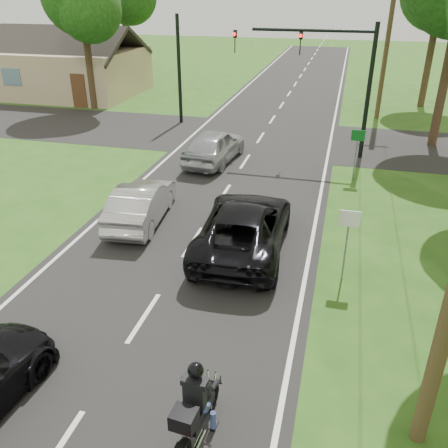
{
  "coord_description": "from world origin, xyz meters",
  "views": [
    {
      "loc": [
        4.27,
        -8.65,
        7.37
      ],
      "look_at": [
        1.29,
        3.0,
        1.3
      ],
      "focal_mm": 38.0,
      "sensor_mm": 36.0,
      "label": 1
    }
  ],
  "objects_px": {
    "dark_suv": "(244,226)",
    "traffic_signal": "(329,66)",
    "utility_pole_far": "(389,30)",
    "silver_suv": "(214,146)",
    "sign_green": "(357,143)",
    "silver_sedan": "(141,203)",
    "sign_white": "(348,229)",
    "motorcycle_rider": "(195,413)"
  },
  "relations": [
    {
      "from": "motorcycle_rider",
      "to": "utility_pole_far",
      "type": "xyz_separation_m",
      "value": [
        3.88,
        25.07,
        4.39
      ]
    },
    {
      "from": "silver_sedan",
      "to": "traffic_signal",
      "type": "height_order",
      "value": "traffic_signal"
    },
    {
      "from": "dark_suv",
      "to": "sign_white",
      "type": "xyz_separation_m",
      "value": [
        3.04,
        -1.02,
        0.83
      ]
    },
    {
      "from": "dark_suv",
      "to": "sign_white",
      "type": "distance_m",
      "value": 3.31
    },
    {
      "from": "traffic_signal",
      "to": "silver_sedan",
      "type": "bearing_deg",
      "value": -121.43
    },
    {
      "from": "silver_suv",
      "to": "utility_pole_far",
      "type": "bearing_deg",
      "value": -120.27
    },
    {
      "from": "sign_green",
      "to": "traffic_signal",
      "type": "bearing_deg",
      "value": 117.38
    },
    {
      "from": "utility_pole_far",
      "to": "dark_suv",
      "type": "bearing_deg",
      "value": -104.14
    },
    {
      "from": "silver_sedan",
      "to": "utility_pole_far",
      "type": "relative_size",
      "value": 0.42
    },
    {
      "from": "dark_suv",
      "to": "silver_sedan",
      "type": "xyz_separation_m",
      "value": [
        -3.83,
        1.0,
        -0.08
      ]
    },
    {
      "from": "dark_suv",
      "to": "traffic_signal",
      "type": "xyz_separation_m",
      "value": [
        1.67,
        10.0,
        3.36
      ]
    },
    {
      "from": "silver_sedan",
      "to": "sign_white",
      "type": "bearing_deg",
      "value": 157.71
    },
    {
      "from": "dark_suv",
      "to": "silver_sedan",
      "type": "bearing_deg",
      "value": -16.95
    },
    {
      "from": "motorcycle_rider",
      "to": "dark_suv",
      "type": "height_order",
      "value": "motorcycle_rider"
    },
    {
      "from": "sign_green",
      "to": "dark_suv",
      "type": "bearing_deg",
      "value": -114.87
    },
    {
      "from": "silver_sedan",
      "to": "sign_green",
      "type": "height_order",
      "value": "sign_green"
    },
    {
      "from": "motorcycle_rider",
      "to": "sign_green",
      "type": "distance_m",
      "value": 14.31
    },
    {
      "from": "dark_suv",
      "to": "sign_green",
      "type": "bearing_deg",
      "value": -117.17
    },
    {
      "from": "silver_suv",
      "to": "utility_pole_far",
      "type": "distance_m",
      "value": 13.55
    },
    {
      "from": "motorcycle_rider",
      "to": "silver_sedan",
      "type": "bearing_deg",
      "value": 124.35
    },
    {
      "from": "sign_green",
      "to": "silver_suv",
      "type": "bearing_deg",
      "value": 174.13
    },
    {
      "from": "silver_suv",
      "to": "traffic_signal",
      "type": "distance_m",
      "value": 6.26
    },
    {
      "from": "sign_white",
      "to": "sign_green",
      "type": "xyz_separation_m",
      "value": [
        0.2,
        8.0,
        0.0
      ]
    },
    {
      "from": "silver_sedan",
      "to": "silver_suv",
      "type": "xyz_separation_m",
      "value": [
        0.78,
        6.63,
        0.08
      ]
    },
    {
      "from": "silver_suv",
      "to": "sign_green",
      "type": "xyz_separation_m",
      "value": [
        6.28,
        -0.65,
        0.82
      ]
    },
    {
      "from": "dark_suv",
      "to": "traffic_signal",
      "type": "distance_m",
      "value": 10.68
    },
    {
      "from": "silver_suv",
      "to": "traffic_signal",
      "type": "xyz_separation_m",
      "value": [
        4.72,
        2.37,
        3.36
      ]
    },
    {
      "from": "utility_pole_far",
      "to": "sign_white",
      "type": "distance_m",
      "value": 19.39
    },
    {
      "from": "motorcycle_rider",
      "to": "sign_green",
      "type": "relative_size",
      "value": 0.97
    },
    {
      "from": "utility_pole_far",
      "to": "sign_white",
      "type": "relative_size",
      "value": 4.71
    },
    {
      "from": "motorcycle_rider",
      "to": "sign_white",
      "type": "xyz_separation_m",
      "value": [
        2.38,
        6.05,
        0.9
      ]
    },
    {
      "from": "dark_suv",
      "to": "silver_suv",
      "type": "relative_size",
      "value": 1.22
    },
    {
      "from": "dark_suv",
      "to": "sign_white",
      "type": "bearing_deg",
      "value": 159.13
    },
    {
      "from": "silver_suv",
      "to": "sign_white",
      "type": "xyz_separation_m",
      "value": [
        6.08,
        -8.65,
        0.82
      ]
    },
    {
      "from": "silver_suv",
      "to": "sign_white",
      "type": "relative_size",
      "value": 2.11
    },
    {
      "from": "sign_green",
      "to": "motorcycle_rider",
      "type": "bearing_deg",
      "value": -100.41
    },
    {
      "from": "utility_pole_far",
      "to": "sign_green",
      "type": "relative_size",
      "value": 4.71
    },
    {
      "from": "silver_suv",
      "to": "utility_pole_far",
      "type": "relative_size",
      "value": 0.45
    },
    {
      "from": "silver_suv",
      "to": "utility_pole_far",
      "type": "xyz_separation_m",
      "value": [
        7.58,
        10.37,
        4.31
      ]
    },
    {
      "from": "traffic_signal",
      "to": "utility_pole_far",
      "type": "xyz_separation_m",
      "value": [
        2.86,
        8.0,
        0.95
      ]
    },
    {
      "from": "utility_pole_far",
      "to": "sign_white",
      "type": "xyz_separation_m",
      "value": [
        -1.5,
        -19.02,
        -3.49
      ]
    },
    {
      "from": "dark_suv",
      "to": "sign_green",
      "type": "xyz_separation_m",
      "value": [
        3.24,
        6.98,
        0.83
      ]
    }
  ]
}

